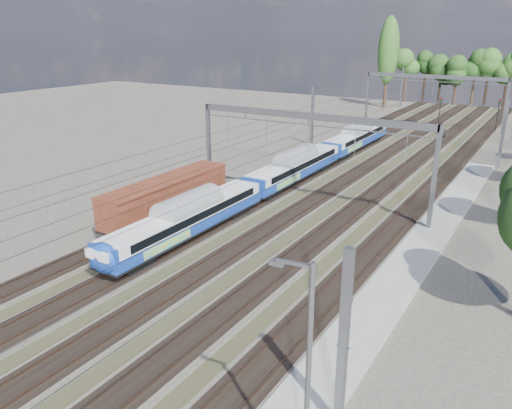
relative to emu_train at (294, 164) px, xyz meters
The scene contains 12 objects.
ground 36.40m from the emu_train, 82.89° to the right, with size 220.00×220.00×0.00m, color #47423A.
track_bed 10.24m from the emu_train, 63.31° to the left, with size 21.00×130.00×0.34m.
platform 23.12m from the emu_train, 44.22° to the right, with size 3.00×70.00×0.30m, color gray.
catenary 17.81m from the emu_train, 73.80° to the left, with size 25.65×130.00×9.00m.
tree_belt 60.89m from the emu_train, 79.20° to the left, with size 39.55×101.06×11.62m.
poplar 63.48m from the emu_train, 99.17° to the left, with size 4.40×4.40×19.04m.
emu_train is the anchor object (origin of this frame).
freight_boxcar 16.28m from the emu_train, 106.06° to the right, with size 2.92×14.09×3.63m.
worker 34.77m from the emu_train, 75.24° to the left, with size 0.57×0.38×1.57m, color black.
signal_near 37.61m from the emu_train, 79.21° to the left, with size 0.39×0.35×5.99m.
signal_far 46.02m from the emu_train, 71.18° to the left, with size 0.36×0.32×5.50m.
lamp_post 39.37m from the emu_train, 62.04° to the right, with size 1.58×0.30×9.47m.
Camera 1 is at (19.66, -11.06, 16.06)m, focal length 35.00 mm.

